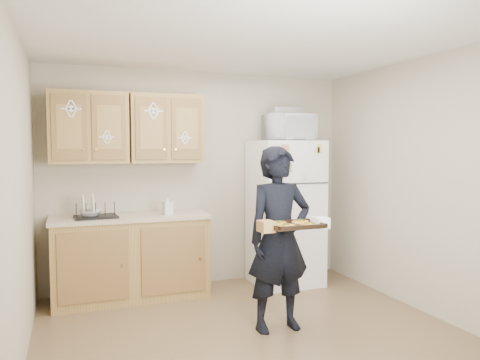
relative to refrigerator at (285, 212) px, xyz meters
The scene contains 23 objects.
floor 1.92m from the refrigerator, 123.60° to the right, with size 3.60×3.60×0.00m, color brown.
ceiling 2.38m from the refrigerator, 123.60° to the right, with size 3.60×3.60×0.00m, color white.
wall_back 1.10m from the refrigerator, 158.72° to the left, with size 3.60×0.04×2.50m, color #B6AC94.
wall_front 3.39m from the refrigerator, 106.39° to the right, with size 3.60×0.04×2.50m, color #B6AC94.
wall_left 3.13m from the refrigerator, 152.53° to the right, with size 0.04×3.60×2.50m, color #B6AC94.
wall_right 1.71m from the refrigerator, 59.27° to the right, with size 0.04×3.60×2.50m, color #B6AC94.
refrigerator is the anchor object (origin of this frame).
base_cabinet 1.85m from the refrigerator, behind, with size 1.60×0.60×0.86m, color brown.
countertop 1.80m from the refrigerator, behind, with size 1.64×0.64×0.04m, color #BBA990.
upper_cab_left 2.41m from the refrigerator, behind, with size 0.80×0.33×0.75m, color brown.
upper_cab_right 1.70m from the refrigerator, behind, with size 0.80×0.33×0.75m, color brown.
cereal_box 0.89m from the refrigerator, 24.99° to the left, with size 0.20×0.07×0.32m, color gold.
person 1.46m from the refrigerator, 117.82° to the right, with size 0.59×0.39×1.63m, color black.
baking_tray 1.73m from the refrigerator, 113.45° to the right, with size 0.44×0.32×0.04m, color black.
pizza_front_left 1.85m from the refrigerator, 115.38° to the right, with size 0.15×0.15×0.02m, color orange.
pizza_front_right 1.76m from the refrigerator, 109.38° to the right, with size 0.15×0.15×0.02m, color orange.
pizza_back_left 1.72m from the refrigerator, 117.63° to the right, with size 0.15×0.15×0.02m, color orange.
pizza_back_right 1.63m from the refrigerator, 111.26° to the right, with size 0.15×0.15×0.02m, color orange.
microwave 1.01m from the refrigerator, 65.39° to the right, with size 0.56×0.38×0.31m, color white.
foil_pan 1.20m from the refrigerator, 101.70° to the right, with size 0.35×0.24×0.07m, color #BABAC1.
dish_rack 2.16m from the refrigerator, behind, with size 0.42×0.31×0.17m, color black.
bowl 2.21m from the refrigerator, behind, with size 0.23×0.23×0.06m, color silver.
soap_bottle 1.43m from the refrigerator, behind, with size 0.09×0.10×0.21m, color white.
Camera 1 is at (-1.47, -3.56, 1.61)m, focal length 35.00 mm.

